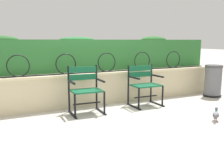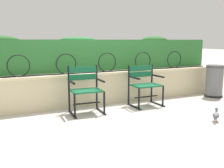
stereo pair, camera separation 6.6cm
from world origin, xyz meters
TOP-DOWN VIEW (x-y plane):
  - ground_plane at (0.00, 0.00)m, footprint 60.00×60.00m
  - stone_wall at (0.00, 0.79)m, footprint 6.41×0.41m
  - iron_arch_fence at (-0.22, 0.72)m, footprint 5.89×0.02m
  - hedge_row at (-0.04, 1.19)m, footprint 6.29×0.45m
  - park_chair_left at (-0.47, 0.23)m, footprint 0.63×0.55m
  - park_chair_right at (0.85, 0.24)m, footprint 0.63×0.52m
  - pigeon_near_chairs at (1.36, -1.25)m, footprint 0.25×0.22m
  - trash_bin at (2.84, 0.21)m, footprint 0.44×0.44m

SIDE VIEW (x-z plane):
  - ground_plane at x=0.00m, z-range 0.00..0.00m
  - pigeon_near_chairs at x=1.36m, z-range 0.00..0.22m
  - stone_wall at x=0.00m, z-range 0.00..0.70m
  - trash_bin at x=2.84m, z-range -0.02..0.76m
  - park_chair_right at x=0.85m, z-range 0.04..0.89m
  - park_chair_left at x=-0.47m, z-range 0.02..0.92m
  - iron_arch_fence at x=-0.22m, z-range 0.67..1.09m
  - hedge_row at x=-0.04m, z-range 0.68..1.46m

